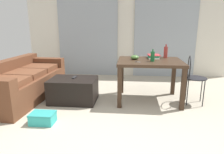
# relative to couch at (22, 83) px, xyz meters

# --- Properties ---
(ground_plane) EXTENTS (8.86, 8.86, 0.00)m
(ground_plane) POSITION_rel_couch_xyz_m (1.88, -0.20, -0.30)
(ground_plane) COLOR #B2A893
(wall_back) EXTENTS (5.28, 0.10, 2.45)m
(wall_back) POSITION_rel_couch_xyz_m (1.88, 2.05, 0.93)
(wall_back) COLOR silver
(wall_back) RESTS_ON ground
(curtains) EXTENTS (3.61, 0.03, 2.03)m
(curtains) POSITION_rel_couch_xyz_m (1.88, 1.96, 0.72)
(curtains) COLOR #99A3AD
(curtains) RESTS_ON ground
(couch) EXTENTS (0.95, 2.08, 0.71)m
(couch) POSITION_rel_couch_xyz_m (0.00, 0.00, 0.00)
(couch) COLOR brown
(couch) RESTS_ON ground
(coffee_table) EXTENTS (0.82, 0.59, 0.42)m
(coffee_table) POSITION_rel_couch_xyz_m (1.01, -0.09, -0.08)
(coffee_table) COLOR black
(coffee_table) RESTS_ON ground
(craft_table) EXTENTS (1.12, 0.88, 0.74)m
(craft_table) POSITION_rel_couch_xyz_m (2.37, 0.08, 0.34)
(craft_table) COLOR #382619
(craft_table) RESTS_ON ground
(wire_chair) EXTENTS (0.37, 0.39, 0.84)m
(wire_chair) POSITION_rel_couch_xyz_m (3.10, 0.02, 0.23)
(wire_chair) COLOR black
(wire_chair) RESTS_ON ground
(bottle_near) EXTENTS (0.07, 0.07, 0.21)m
(bottle_near) POSITION_rel_couch_xyz_m (2.40, -0.03, 0.53)
(bottle_near) COLOR #195B2D
(bottle_near) RESTS_ON craft_table
(bottle_far) EXTENTS (0.07, 0.07, 0.25)m
(bottle_far) POSITION_rel_couch_xyz_m (2.68, 0.38, 0.55)
(bottle_far) COLOR #99332D
(bottle_far) RESTS_ON craft_table
(bowl) EXTENTS (0.15, 0.15, 0.08)m
(bowl) POSITION_rel_couch_xyz_m (2.10, 0.15, 0.49)
(bowl) COLOR #477033
(bowl) RESTS_ON craft_table
(book_stack) EXTENTS (0.23, 0.30, 0.07)m
(book_stack) POSITION_rel_couch_xyz_m (2.45, 0.31, 0.48)
(book_stack) COLOR silver
(book_stack) RESTS_ON craft_table
(scissors) EXTENTS (0.09, 0.07, 0.00)m
(scissors) POSITION_rel_couch_xyz_m (2.14, -0.11, 0.45)
(scissors) COLOR #9EA0A5
(scissors) RESTS_ON craft_table
(tv_remote_primary) EXTENTS (0.05, 0.16, 0.02)m
(tv_remote_primary) POSITION_rel_couch_xyz_m (1.02, -0.03, 0.14)
(tv_remote_primary) COLOR #232326
(tv_remote_primary) RESTS_ON coffee_table
(shoebox) EXTENTS (0.33, 0.24, 0.16)m
(shoebox) POSITION_rel_couch_xyz_m (0.82, -0.98, -0.22)
(shoebox) COLOR #33B2AD
(shoebox) RESTS_ON ground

